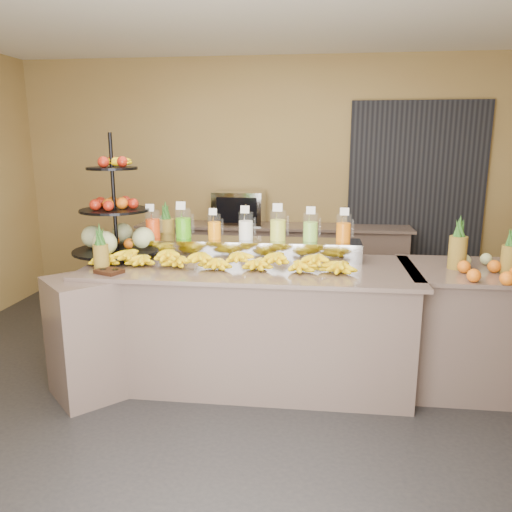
% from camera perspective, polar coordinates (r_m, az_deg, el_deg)
% --- Properties ---
extents(ground, '(6.00, 6.00, 0.00)m').
position_cam_1_polar(ground, '(3.87, -1.23, -15.68)').
color(ground, black).
rests_on(ground, ground).
extents(room_envelope, '(6.04, 5.02, 2.82)m').
position_cam_1_polar(room_envelope, '(4.16, 2.83, 13.20)').
color(room_envelope, olive).
rests_on(room_envelope, ground).
extents(buffet_counter, '(2.75, 1.25, 0.93)m').
position_cam_1_polar(buffet_counter, '(3.93, -2.40, -7.79)').
color(buffet_counter, gray).
rests_on(buffet_counter, ground).
extents(right_counter, '(1.08, 0.88, 0.93)m').
position_cam_1_polar(right_counter, '(4.19, 23.48, -7.51)').
color(right_counter, gray).
rests_on(right_counter, ground).
extents(back_ledge, '(3.10, 0.55, 0.93)m').
position_cam_1_polar(back_ledge, '(5.81, 1.89, -0.93)').
color(back_ledge, gray).
rests_on(back_ledge, ground).
extents(pitcher_tray, '(1.85, 0.30, 0.15)m').
position_cam_1_polar(pitcher_tray, '(4.08, -1.15, 0.89)').
color(pitcher_tray, gray).
rests_on(pitcher_tray, buffet_counter).
extents(juice_pitcher_orange_a, '(0.12, 0.13, 0.29)m').
position_cam_1_polar(juice_pitcher_orange_a, '(4.22, -11.72, 3.45)').
color(juice_pitcher_orange_a, silver).
rests_on(juice_pitcher_orange_a, pitcher_tray).
extents(juice_pitcher_green, '(0.13, 0.14, 0.32)m').
position_cam_1_polar(juice_pitcher_green, '(4.15, -8.31, 3.53)').
color(juice_pitcher_green, silver).
rests_on(juice_pitcher_green, pitcher_tray).
extents(juice_pitcher_orange_b, '(0.11, 0.11, 0.27)m').
position_cam_1_polar(juice_pitcher_orange_b, '(4.09, -4.77, 3.24)').
color(juice_pitcher_orange_b, silver).
rests_on(juice_pitcher_orange_b, pitcher_tray).
extents(juice_pitcher_milk, '(0.12, 0.12, 0.29)m').
position_cam_1_polar(juice_pitcher_milk, '(4.04, -1.16, 3.29)').
color(juice_pitcher_milk, silver).
rests_on(juice_pitcher_milk, pitcher_tray).
extents(juice_pitcher_lemon, '(0.13, 0.13, 0.32)m').
position_cam_1_polar(juice_pitcher_lemon, '(4.01, 2.52, 3.33)').
color(juice_pitcher_lemon, silver).
rests_on(juice_pitcher_lemon, pitcher_tray).
extents(juice_pitcher_lime, '(0.12, 0.13, 0.29)m').
position_cam_1_polar(juice_pitcher_lime, '(4.00, 6.24, 3.13)').
color(juice_pitcher_lime, silver).
rests_on(juice_pitcher_lime, pitcher_tray).
extents(juice_pitcher_orange_c, '(0.12, 0.12, 0.29)m').
position_cam_1_polar(juice_pitcher_orange_c, '(4.01, 9.96, 3.00)').
color(juice_pitcher_orange_c, silver).
rests_on(juice_pitcher_orange_c, pitcher_tray).
extents(banana_heap, '(2.06, 0.19, 0.17)m').
position_cam_1_polar(banana_heap, '(3.75, -3.88, -0.15)').
color(banana_heap, '#FFED0C').
rests_on(banana_heap, buffet_counter).
extents(fruit_stand, '(0.86, 0.86, 1.00)m').
position_cam_1_polar(fruit_stand, '(4.19, -15.09, 3.21)').
color(fruit_stand, black).
rests_on(fruit_stand, buffet_counter).
extents(condiment_caddy, '(0.22, 0.20, 0.03)m').
position_cam_1_polar(condiment_caddy, '(3.74, -16.43, -1.69)').
color(condiment_caddy, black).
rests_on(condiment_caddy, buffet_counter).
extents(pineapple_left_a, '(0.11, 0.11, 0.35)m').
position_cam_1_polar(pineapple_left_a, '(3.84, -17.31, 0.32)').
color(pineapple_left_a, brown).
rests_on(pineapple_left_a, buffet_counter).
extents(pineapple_left_b, '(0.15, 0.15, 0.43)m').
position_cam_1_polar(pineapple_left_b, '(4.44, -10.21, 2.83)').
color(pineapple_left_b, brown).
rests_on(pineapple_left_b, buffet_counter).
extents(right_fruit_pile, '(0.46, 0.44, 0.24)m').
position_cam_1_polar(right_fruit_pile, '(3.90, 24.62, -0.81)').
color(right_fruit_pile, brown).
rests_on(right_fruit_pile, right_counter).
extents(oven_warmer, '(0.58, 0.42, 0.38)m').
position_cam_1_polar(oven_warmer, '(5.73, -1.91, 5.52)').
color(oven_warmer, gray).
rests_on(oven_warmer, back_ledge).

